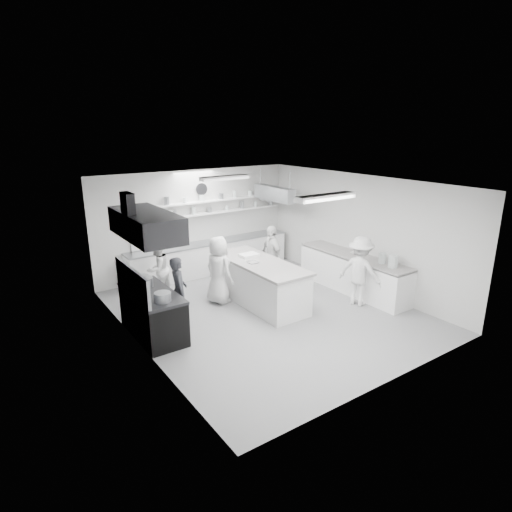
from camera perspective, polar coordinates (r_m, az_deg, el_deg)
floor at (r=10.12m, az=1.39°, el=-7.46°), size 6.00×7.00×0.02m
ceiling at (r=9.28m, az=1.52°, el=9.75°), size 6.00×7.00×0.02m
wall_back at (r=12.50m, az=-8.04°, el=4.47°), size 6.00×0.04×3.00m
wall_front at (r=7.22m, az=18.07°, el=-5.70°), size 6.00×0.04×3.00m
wall_left at (r=8.27m, az=-15.63°, el=-2.57°), size 0.04×7.00×3.00m
wall_right at (r=11.56m, az=13.60°, el=3.12°), size 0.04×7.00×3.00m
stove at (r=9.13m, az=-13.57°, el=-7.62°), size 0.80×1.80×0.90m
exhaust_hood at (r=8.53m, az=-14.45°, el=4.06°), size 0.85×2.00×0.50m
back_counter at (r=12.64m, az=-6.02°, el=-0.19°), size 5.00×0.60×0.92m
shelf_lower at (r=12.66m, az=-4.98°, el=5.89°), size 4.20×0.26×0.04m
shelf_upper at (r=12.60m, az=-5.02°, el=7.45°), size 4.20×0.26×0.04m
pass_through_window at (r=11.99m, az=-13.54°, el=3.37°), size 1.30×0.04×1.00m
wall_clock at (r=12.39m, az=-7.30°, el=8.85°), size 0.32×0.05×0.32m
right_counter at (r=11.47m, az=12.80°, el=-2.31°), size 0.74×3.30×0.94m
pot_rack at (r=12.47m, az=2.45°, el=8.33°), size 0.30×1.60×0.40m
light_fixture_front at (r=7.92m, az=9.27°, el=7.76°), size 1.30×0.25×0.10m
light_fixture_rear at (r=10.79m, az=-4.21°, el=10.36°), size 1.30×0.25×0.10m
prep_island at (r=10.43m, az=0.51°, el=-3.65°), size 1.02×2.72×1.00m
stove_pot at (r=9.22m, az=-14.61°, el=-3.55°), size 0.34×0.34×0.25m
cook_stove at (r=9.46m, az=-10.26°, el=-4.53°), size 0.51×0.63×1.51m
cook_back at (r=10.99m, az=-12.94°, el=-1.70°), size 0.89×0.83×1.47m
cook_island_left at (r=10.38m, az=-5.03°, el=-1.87°), size 0.70×0.91×1.67m
cook_island_right at (r=11.51m, az=2.07°, el=0.05°), size 0.53×1.01×1.65m
cook_right at (r=10.51m, az=13.71°, el=-1.98°), size 0.93×1.24×1.70m
bowl_island_a at (r=10.20m, az=-0.44°, el=-0.95°), size 0.28×0.28×0.07m
bowl_island_b at (r=10.31m, az=-0.86°, el=-0.78°), size 0.20×0.20×0.06m
bowl_right at (r=11.48m, az=13.10°, el=0.31°), size 0.32×0.32×0.06m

